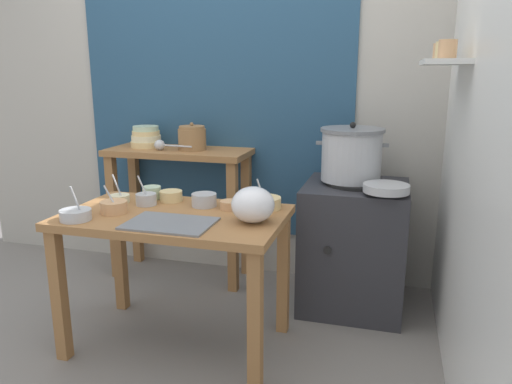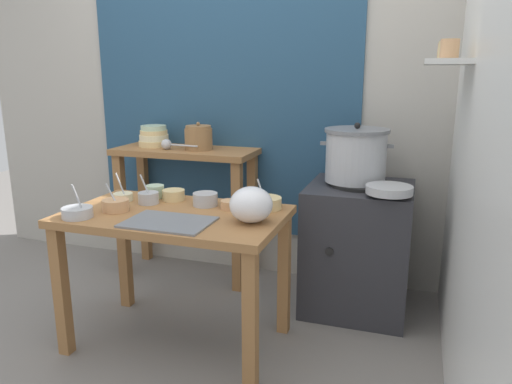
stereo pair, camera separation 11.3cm
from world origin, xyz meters
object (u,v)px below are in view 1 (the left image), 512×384
Objects in this scene: wide_pan at (386,188)px; prep_bowl_6 at (230,204)px; serving_tray at (170,223)px; prep_bowl_1 at (171,195)px; prep_bowl_2 at (204,199)px; prep_bowl_4 at (114,206)px; plastic_bag at (253,205)px; prep_table at (175,235)px; stove_block at (354,245)px; prep_bowl_7 at (264,202)px; clay_pot at (192,138)px; ladle at (161,145)px; prep_bowl_8 at (152,192)px; prep_bowl_0 at (76,214)px; prep_bowl_5 at (146,199)px; bowl_stack_enamel at (146,137)px; prep_bowl_3 at (120,198)px; steamer_pot at (351,154)px; back_shelf_table at (179,181)px.

wide_pan is 2.37× the size of prep_bowl_6.
serving_tray is 0.42m from prep_bowl_1.
prep_bowl_1 reaches higher than prep_bowl_6.
prep_bowl_4 is (-0.39, -0.24, -0.00)m from prep_bowl_2.
plastic_bag reaches higher than prep_bowl_4.
prep_table is 1.14m from wide_pan.
stove_block is 1.00m from prep_bowl_2.
stove_block is 4.54× the size of prep_bowl_7.
prep_bowl_7 is (0.66, -0.63, -0.23)m from clay_pot.
clay_pot is at bearing 20.39° from ladle.
stove_block is 2.85× the size of ladle.
serving_tray is at bearing -53.45° from prep_bowl_8.
prep_bowl_0 is (-1.41, -0.72, -0.05)m from wide_pan.
clay_pot is 1.14× the size of prep_bowl_5.
serving_tray is 0.37m from prep_bowl_4.
wide_pan is (0.59, 0.52, -0.00)m from plastic_bag.
wide_pan is at bearing -13.44° from bowl_stack_enamel.
prep_bowl_8 is (-0.65, 0.02, 0.00)m from prep_bowl_7.
prep_bowl_3 is 0.16m from prep_bowl_5.
serving_tray is at bearing -33.60° from prep_bowl_3.
prep_bowl_0 reaches higher than prep_bowl_8.
plastic_bag is at bearing -24.70° from prep_bowl_1.
steamer_pot is 0.86m from plastic_bag.
prep_bowl_3 is (-0.12, -0.73, -0.23)m from clay_pot.
prep_bowl_1 is 0.34m from prep_bowl_4.
back_shelf_table is at bearing 130.88° from prep_bowl_6.
serving_tray is 1.93× the size of plastic_bag.
prep_bowl_0 is (-0.15, -1.07, -0.23)m from clay_pot.
prep_bowl_6 is (0.69, -0.62, -0.19)m from ladle.
plastic_bag reaches higher than prep_bowl_5.
ladle is 1.88× the size of prep_bowl_4.
prep_bowl_7 reaches higher than stove_block.
plastic_bag reaches higher than prep_bowl_1.
clay_pot is 1.06× the size of prep_bowl_0.
prep_bowl_7 is (-0.39, -0.52, -0.18)m from steamer_pot.
prep_bowl_7 reaches higher than prep_bowl_2.
prep_table is at bearing -152.59° from prep_bowl_7.
prep_bowl_1 is at bearing 49.12° from prep_bowl_5.
plastic_bag is 2.00× the size of prep_bowl_6.
serving_tray reaches higher than prep_table.
prep_table is 0.95m from ladle.
serving_tray is (-0.74, -0.90, -0.21)m from steamer_pot.
prep_bowl_6 is (-0.17, 0.18, -0.06)m from plastic_bag.
bowl_stack_enamel is 0.53× the size of serving_tray.
prep_bowl_8 reaches higher than prep_bowl_6.
bowl_stack_enamel reaches higher than wide_pan.
serving_tray is 1.16m from wide_pan.
prep_bowl_5 reaches higher than wide_pan.
serving_tray is (0.31, -1.01, -0.25)m from clay_pot.
serving_tray is at bearing -129.35° from steamer_pot.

